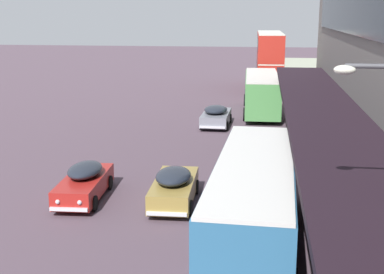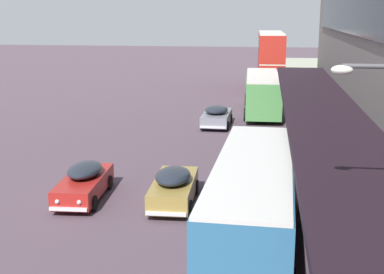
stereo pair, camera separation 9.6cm
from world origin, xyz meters
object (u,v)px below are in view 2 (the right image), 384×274
(transit_bus_kerbside_rear, at_px, (253,199))
(sedan_oncoming_rear, at_px, (174,186))
(transit_bus_kerbside_far, at_px, (270,59))
(sedan_second_mid, at_px, (217,116))
(street_lamp, at_px, (384,199))
(sedan_lead_near, at_px, (84,182))
(transit_bus_kerbside_front, at_px, (263,91))

(transit_bus_kerbside_rear, relative_size, sedan_oncoming_rear, 2.37)
(transit_bus_kerbside_rear, distance_m, transit_bus_kerbside_far, 38.98)
(sedan_second_mid, bearing_deg, transit_bus_kerbside_rear, -81.17)
(street_lamp, bearing_deg, sedan_lead_near, 134.94)
(transit_bus_kerbside_rear, distance_m, street_lamp, 7.11)
(transit_bus_kerbside_rear, xyz_separation_m, street_lamp, (2.82, -6.10, 2.33))
(transit_bus_kerbside_rear, bearing_deg, sedan_lead_near, 150.83)
(transit_bus_kerbside_front, bearing_deg, transit_bus_kerbside_rear, -90.12)
(sedan_lead_near, bearing_deg, street_lamp, -45.06)
(transit_bus_kerbside_front, bearing_deg, sedan_second_mid, -120.62)
(transit_bus_kerbside_front, distance_m, sedan_oncoming_rear, 21.50)
(sedan_second_mid, relative_size, sedan_oncoming_rear, 1.00)
(transit_bus_kerbside_far, bearing_deg, sedan_oncoming_rear, -96.69)
(transit_bus_kerbside_rear, distance_m, sedan_lead_near, 8.51)
(sedan_lead_near, distance_m, street_lamp, 14.83)
(transit_bus_kerbside_rear, xyz_separation_m, sedan_second_mid, (-3.09, 19.87, -1.07))
(sedan_oncoming_rear, bearing_deg, sedan_second_mid, 88.81)
(transit_bus_kerbside_rear, height_order, sedan_oncoming_rear, transit_bus_kerbside_rear)
(transit_bus_kerbside_far, bearing_deg, transit_bus_kerbside_rear, -91.01)
(transit_bus_kerbside_far, height_order, sedan_second_mid, transit_bus_kerbside_far)
(street_lamp, bearing_deg, sedan_oncoming_rear, 121.73)
(sedan_second_mid, bearing_deg, transit_bus_kerbside_front, 59.38)
(transit_bus_kerbside_front, distance_m, sedan_second_mid, 6.26)
(transit_bus_kerbside_front, xyz_separation_m, transit_bus_kerbside_rear, (-0.05, -25.18, 0.03))
(sedan_oncoming_rear, bearing_deg, street_lamp, -58.27)
(transit_bus_kerbside_front, xyz_separation_m, sedan_second_mid, (-3.14, -5.31, -1.04))
(transit_bus_kerbside_rear, relative_size, sedan_lead_near, 2.29)
(transit_bus_kerbside_rear, bearing_deg, sedan_oncoming_rear, 130.59)
(sedan_oncoming_rear, bearing_deg, transit_bus_kerbside_front, 80.70)
(transit_bus_kerbside_far, height_order, street_lamp, street_lamp)
(transit_bus_kerbside_far, bearing_deg, street_lamp, -87.28)
(transit_bus_kerbside_front, relative_size, transit_bus_kerbside_rear, 0.95)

